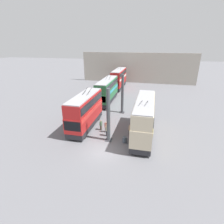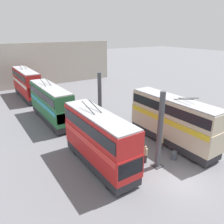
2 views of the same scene
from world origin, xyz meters
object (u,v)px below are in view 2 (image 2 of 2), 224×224
at_px(bus_right_mid, 51,102).
at_px(person_aisle_foreground, 145,154).
at_px(person_by_left_row, 161,141).
at_px(bus_right_far, 27,82).
at_px(bus_left_far, 173,118).
at_px(bus_right_near, 99,137).
at_px(person_aisle_midway, 135,150).
at_px(oil_drum, 174,155).
at_px(person_by_right_row, 124,152).

height_order(bus_right_mid, person_aisle_foreground, bus_right_mid).
bearing_deg(bus_right_mid, person_aisle_foreground, -165.52).
bearing_deg(bus_right_mid, person_by_left_row, -153.27).
height_order(bus_right_far, person_aisle_foreground, bus_right_far).
relative_size(bus_left_far, bus_right_far, 0.98).
bearing_deg(person_by_left_row, bus_right_far, -103.58).
distance_m(bus_left_far, bus_right_near, 8.74).
bearing_deg(person_by_left_row, person_aisle_midway, -29.32).
distance_m(bus_right_far, person_aisle_midway, 27.06).
relative_size(person_by_left_row, oil_drum, 2.04).
bearing_deg(person_by_right_row, bus_right_near, 0.71).
height_order(bus_right_near, person_by_left_row, bus_right_near).
bearing_deg(bus_left_far, bus_right_far, 18.21).
relative_size(bus_right_far, person_by_left_row, 6.66).
height_order(bus_right_near, person_aisle_foreground, bus_right_near).
distance_m(bus_left_far, oil_drum, 4.16).
height_order(bus_right_near, oil_drum, bus_right_near).
xyz_separation_m(bus_right_mid, person_by_left_row, (-13.74, -6.92, -1.92)).
distance_m(bus_left_far, person_aisle_midway, 5.67).
distance_m(bus_right_near, person_by_right_row, 3.29).
xyz_separation_m(person_aisle_midway, person_by_left_row, (-0.08, -3.47, -0.02)).
distance_m(person_aisle_foreground, person_aisle_midway, 1.14).
distance_m(bus_right_mid, person_by_right_row, 13.57).
distance_m(bus_right_near, person_aisle_midway, 4.10).
distance_m(person_by_left_row, oil_drum, 2.20).
bearing_deg(person_aisle_foreground, oil_drum, 149.08).
distance_m(bus_right_far, oil_drum, 29.78).
bearing_deg(bus_right_far, bus_right_mid, 180.00).
bearing_deg(person_aisle_foreground, bus_left_far, -173.51).
height_order(bus_left_far, person_aisle_midway, bus_left_far).
xyz_separation_m(bus_right_mid, bus_right_far, (13.09, 0.00, 0.17)).
bearing_deg(bus_right_near, bus_right_mid, 0.00).
relative_size(bus_right_mid, person_by_right_row, 6.83).
distance_m(person_aisle_foreground, person_by_left_row, 3.27).
relative_size(bus_left_far, oil_drum, 13.35).
height_order(person_aisle_foreground, oil_drum, person_aisle_foreground).
xyz_separation_m(bus_right_mid, person_aisle_midway, (-13.66, -3.45, -1.90)).
bearing_deg(person_aisle_midway, bus_left_far, -114.83).
height_order(bus_right_near, person_aisle_midway, bus_right_near).
bearing_deg(bus_right_near, oil_drum, -115.29).
height_order(person_by_right_row, person_aisle_midway, person_aisle_midway).
bearing_deg(person_by_left_row, bus_right_near, -36.03).
bearing_deg(person_aisle_foreground, bus_right_far, -90.86).
bearing_deg(oil_drum, person_aisle_foreground, 67.73).
bearing_deg(person_by_right_row, person_by_left_row, -177.11).
height_order(person_aisle_foreground, person_aisle_midway, person_aisle_foreground).
bearing_deg(person_by_right_row, bus_right_far, -74.44).
relative_size(person_aisle_foreground, person_aisle_midway, 1.07).
relative_size(person_by_right_row, person_aisle_foreground, 0.88).
distance_m(person_aisle_foreground, oil_drum, 2.98).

